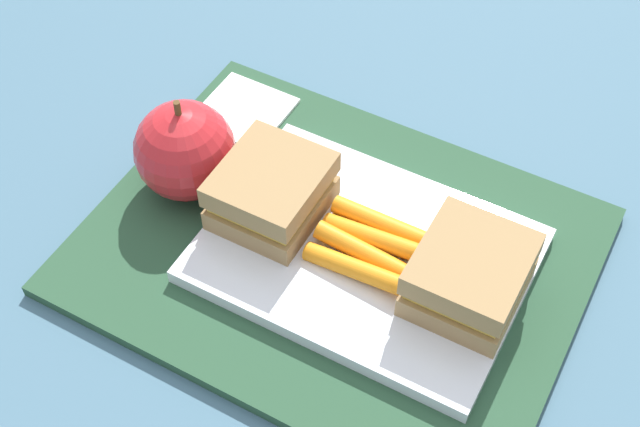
{
  "coord_description": "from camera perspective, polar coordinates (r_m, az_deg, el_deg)",
  "views": [
    {
      "loc": [
        -0.18,
        0.34,
        0.52
      ],
      "look_at": [
        0.01,
        0.0,
        0.04
      ],
      "focal_mm": 48.49,
      "sensor_mm": 36.0,
      "label": 1
    }
  ],
  "objects": [
    {
      "name": "lunchbag_mat",
      "position": [
        0.65,
        0.97,
        -2.49
      ],
      "size": [
        0.36,
        0.28,
        0.01
      ],
      "primitive_type": "cube",
      "color": "#284C33",
      "rests_on": "ground_plane"
    },
    {
      "name": "paper_napkin",
      "position": [
        0.74,
        -5.05,
        6.76
      ],
      "size": [
        0.07,
        0.07,
        0.0
      ],
      "primitive_type": "cube",
      "rotation": [
        0.0,
        0.0,
        -0.01
      ],
      "color": "white",
      "rests_on": "lunchbag_mat"
    },
    {
      "name": "sandwich_half_left",
      "position": [
        0.59,
        9.85,
        -4.03
      ],
      "size": [
        0.07,
        0.08,
        0.04
      ],
      "color": "#9E7A4C",
      "rests_on": "food_tray"
    },
    {
      "name": "sandwich_half_right",
      "position": [
        0.63,
        -3.22,
        1.48
      ],
      "size": [
        0.07,
        0.08,
        0.04
      ],
      "color": "#9E7A4C",
      "rests_on": "food_tray"
    },
    {
      "name": "food_tray",
      "position": [
        0.63,
        2.99,
        -2.77
      ],
      "size": [
        0.23,
        0.17,
        0.01
      ],
      "primitive_type": "cube",
      "color": "white",
      "rests_on": "lunchbag_mat"
    },
    {
      "name": "ground_plane",
      "position": [
        0.65,
        0.97,
        -2.76
      ],
      "size": [
        2.4,
        2.4,
        0.0
      ],
      "primitive_type": "plane",
      "color": "#42667A"
    },
    {
      "name": "apple",
      "position": [
        0.66,
        -9.11,
        3.89
      ],
      "size": [
        0.08,
        0.08,
        0.09
      ],
      "color": "red",
      "rests_on": "lunchbag_mat"
    },
    {
      "name": "carrot_sticks_bundle",
      "position": [
        0.62,
        3.14,
        -2.07
      ],
      "size": [
        0.08,
        0.06,
        0.02
      ],
      "color": "orange",
      "rests_on": "food_tray"
    }
  ]
}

